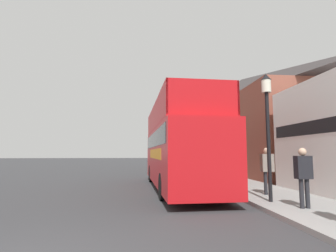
% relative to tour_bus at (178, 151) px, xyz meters
% --- Properties ---
extents(ground_plane, '(144.00, 144.00, 0.00)m').
position_rel_tour_bus_xyz_m(ground_plane, '(-3.91, 11.73, -1.90)').
color(ground_plane, '#333335').
extents(sidewalk, '(3.08, 108.00, 0.14)m').
position_rel_tour_bus_xyz_m(sidewalk, '(3.42, 8.73, -1.83)').
color(sidewalk, gray).
rests_on(sidewalk, ground_plane).
extents(brick_terrace_rear, '(6.00, 22.06, 9.09)m').
position_rel_tour_bus_xyz_m(brick_terrace_rear, '(7.96, 11.28, 2.65)').
color(brick_terrace_rear, brown).
rests_on(brick_terrace_rear, ground_plane).
extents(tour_bus, '(2.88, 10.80, 4.23)m').
position_rel_tour_bus_xyz_m(tour_bus, '(0.00, 0.00, 0.00)').
color(tour_bus, red).
rests_on(tour_bus, ground_plane).
extents(parked_car_ahead_of_bus, '(1.95, 4.33, 1.47)m').
position_rel_tour_bus_xyz_m(parked_car_ahead_of_bus, '(0.77, 8.66, -1.22)').
color(parked_car_ahead_of_bus, '#9E9EA3').
rests_on(parked_car_ahead_of_bus, ground_plane).
extents(pedestrian_second, '(0.47, 0.26, 1.79)m').
position_rel_tour_bus_xyz_m(pedestrian_second, '(3.05, -5.81, -0.68)').
color(pedestrian_second, '#232328').
rests_on(pedestrian_second, sidewalk).
extents(pedestrian_third, '(0.49, 0.27, 1.85)m').
position_rel_tour_bus_xyz_m(pedestrian_third, '(3.19, -3.21, -0.64)').
color(pedestrian_third, '#232328').
rests_on(pedestrian_third, sidewalk).
extents(lamp_post_nearest, '(0.35, 0.35, 4.44)m').
position_rel_tour_bus_xyz_m(lamp_post_nearest, '(2.55, -4.67, 1.32)').
color(lamp_post_nearest, black).
rests_on(lamp_post_nearest, sidewalk).
extents(lamp_post_second, '(0.35, 0.35, 4.31)m').
position_rel_tour_bus_xyz_m(lamp_post_second, '(2.57, 4.22, 1.24)').
color(lamp_post_second, black).
rests_on(lamp_post_second, sidewalk).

